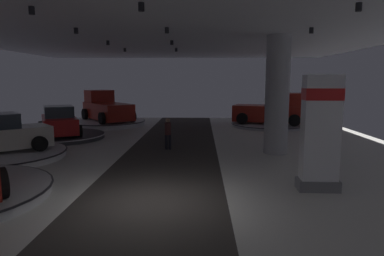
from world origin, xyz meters
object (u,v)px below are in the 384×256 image
Objects in this scene: display_platform_mid_left at (0,155)px; display_car_far_left at (59,122)px; visitor_walking_near at (168,132)px; display_platform_deep_right at (269,125)px; pickup_truck_deep_left at (106,108)px; display_platform_deep_left at (108,123)px; brand_sign_pylon at (320,131)px; column_right at (277,95)px; display_platform_far_left at (60,136)px; pickup_truck_deep_right at (274,111)px.

display_car_far_left reaches higher than display_platform_mid_left.
visitor_walking_near reaches higher than display_platform_mid_left.
display_car_far_left is 0.80× the size of display_platform_deep_right.
display_platform_deep_left is at bearing -52.67° from pickup_truck_deep_left.
brand_sign_pylon reaches higher than pickup_truck_deep_left.
display_car_far_left reaches higher than display_platform_deep_right.
visitor_walking_near is (-5.21, 0.70, -1.84)m from column_right.
display_platform_deep_left is (1.73, 11.22, 0.04)m from display_platform_mid_left.
display_platform_deep_right is (13.60, 5.76, -0.01)m from display_platform_far_left.
display_platform_deep_right is at bearing 38.08° from display_platform_mid_left.
brand_sign_pylon is 15.26m from display_car_far_left.
display_platform_mid_left is (-12.48, -1.52, -2.58)m from column_right.
column_right reaches higher than display_platform_far_left.
display_car_far_left is (-12.00, 3.72, -1.73)m from column_right.
pickup_truck_deep_right is 3.57× the size of visitor_walking_near.
column_right is at bearing 91.51° from brand_sign_pylon.
visitor_walking_near is at bearing -127.65° from display_platform_deep_right.
column_right is 9.73m from pickup_truck_deep_right.
display_platform_far_left reaches higher than display_platform_deep_right.
brand_sign_pylon is at bearing -96.70° from pickup_truck_deep_right.
display_platform_deep_right is at bearing 80.52° from column_right.
column_right is at bearing -101.38° from pickup_truck_deep_right.
pickup_truck_deep_left is at bearing 177.57° from pickup_truck_deep_right.
column_right is 9.98m from display_platform_deep_right.
pickup_truck_deep_left is at bearing 127.33° from display_platform_deep_left.
display_platform_deep_left is (1.24, 5.98, -0.81)m from display_car_far_left.
display_platform_far_left is 1.16× the size of display_car_far_left.
visitor_walking_near reaches higher than display_platform_deep_left.
display_car_far_left is at bearing 156.02° from visitor_walking_near.
display_car_far_left is at bearing -101.73° from display_platform_deep_left.
brand_sign_pylon is 2.27× the size of visitor_walking_near.
visitor_walking_near is (-6.79, -8.81, 0.77)m from display_platform_deep_right.
display_platform_far_left is 0.88m from display_car_far_left.
display_platform_far_left is 0.93× the size of display_platform_deep_left.
display_car_far_left is at bearing 84.72° from display_platform_mid_left.
pickup_truck_deep_right is at bearing -16.75° from display_platform_deep_right.
brand_sign_pylon is at bearing -37.14° from display_car_far_left.
display_platform_far_left is 3.33× the size of visitor_walking_near.
display_platform_deep_right is (1.59, 9.50, -2.62)m from column_right.
display_car_far_left is at bearing -99.53° from pickup_truck_deep_left.
display_platform_deep_left is 10.60m from visitor_walking_near.
pickup_truck_deep_right is at bearing 37.25° from display_platform_mid_left.
display_platform_far_left is 7.49m from visitor_walking_near.
brand_sign_pylon is at bearing -49.09° from visitor_walking_near.
display_car_far_left is 6.16m from display_platform_deep_left.
display_platform_mid_left is at bearing -98.75° from display_platform_deep_left.
pickup_truck_deep_right is (0.31, -0.09, 1.04)m from display_platform_deep_right.
display_car_far_left is 14.79m from display_platform_deep_right.
display_platform_mid_left is 1.00× the size of pickup_truck_deep_right.
display_platform_mid_left is at bearing 162.58° from brand_sign_pylon.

